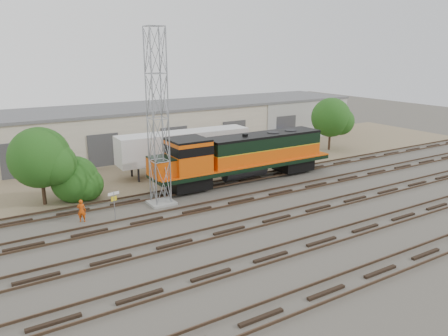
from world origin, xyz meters
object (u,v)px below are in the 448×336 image
signal_tower (158,122)px  semi_trailer (187,146)px  worker (82,211)px  locomotive (242,155)px

signal_tower → semi_trailer: bearing=50.0°
worker → signal_tower: bearing=-149.2°
signal_tower → worker: 8.44m
locomotive → worker: 15.16m
locomotive → signal_tower: (-8.70, -1.59, 4.04)m
worker → locomotive: bearing=-145.9°
semi_trailer → signal_tower: bearing=-127.7°
signal_tower → semi_trailer: 10.19m
signal_tower → worker: size_ratio=8.14×
locomotive → semi_trailer: bearing=115.4°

